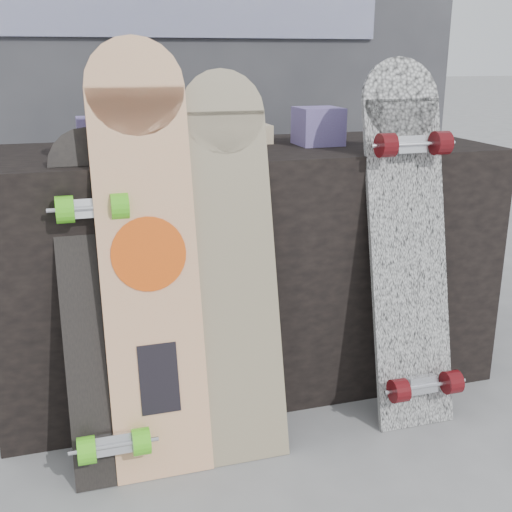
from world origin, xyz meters
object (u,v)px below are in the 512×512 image
object	(u,v)px
vendor_table	(246,266)
longboard_geisha	(148,248)
longboard_celtic	(234,255)
longboard_cascadia	(409,239)
skateboard_dark	(100,302)

from	to	relation	value
vendor_table	longboard_geisha	size ratio (longest dim) A/B	1.41
vendor_table	longboard_celtic	world-z (taller)	longboard_celtic
vendor_table	longboard_cascadia	size ratio (longest dim) A/B	1.48
vendor_table	longboard_cascadia	distance (m)	0.57
longboard_cascadia	skateboard_dark	world-z (taller)	longboard_cascadia
longboard_geisha	longboard_celtic	bearing A→B (deg)	0.74
longboard_geisha	skateboard_dark	world-z (taller)	longboard_geisha
longboard_celtic	skateboard_dark	size ratio (longest dim) A/B	1.16
longboard_celtic	skateboard_dark	world-z (taller)	longboard_celtic
longboard_geisha	longboard_cascadia	bearing A→B (deg)	-0.09
vendor_table	longboard_cascadia	xyz separation A→B (m)	(0.40, -0.36, 0.16)
longboard_cascadia	longboard_celtic	bearing A→B (deg)	179.55
skateboard_dark	longboard_celtic	bearing A→B (deg)	1.25
longboard_celtic	skateboard_dark	distance (m)	0.38
skateboard_dark	longboard_geisha	bearing A→B (deg)	2.15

